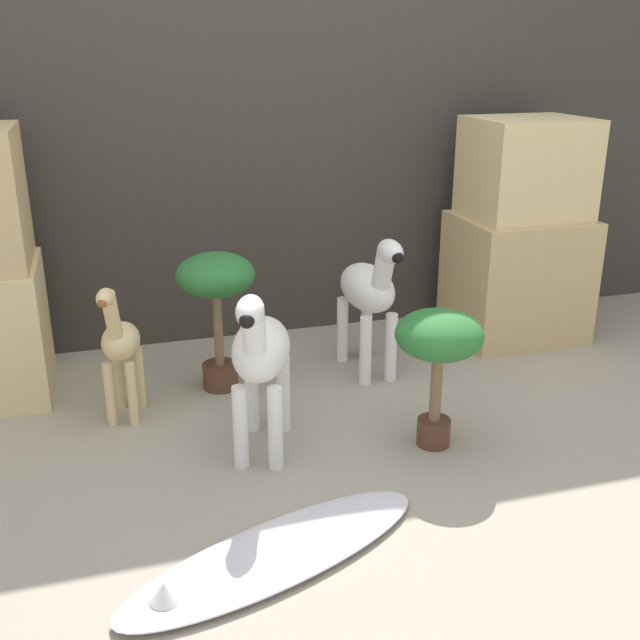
# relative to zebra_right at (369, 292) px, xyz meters

# --- Properties ---
(ground_plane) EXTENTS (14.00, 14.00, 0.00)m
(ground_plane) POSITION_rel_zebra_right_xyz_m (-0.38, -0.83, -0.37)
(ground_plane) COLOR #9E937F
(wall_back) EXTENTS (6.40, 0.08, 2.20)m
(wall_back) POSITION_rel_zebra_right_xyz_m (-0.38, 0.64, 0.73)
(wall_back) COLOR #38332D
(wall_back) RESTS_ON ground_plane
(rock_pillar_right) EXTENTS (0.58, 0.50, 1.04)m
(rock_pillar_right) POSITION_rel_zebra_right_xyz_m (0.84, 0.23, 0.12)
(rock_pillar_right) COLOR tan
(rock_pillar_right) RESTS_ON ground_plane
(zebra_right) EXTENTS (0.22, 0.50, 0.64)m
(zebra_right) POSITION_rel_zebra_right_xyz_m (0.00, 0.00, 0.00)
(zebra_right) COLOR white
(zebra_right) RESTS_ON ground_plane
(zebra_left) EXTENTS (0.31, 0.50, 0.64)m
(zebra_left) POSITION_rel_zebra_right_xyz_m (-0.59, -0.54, 0.00)
(zebra_left) COLOR white
(zebra_left) RESTS_ON ground_plane
(giraffe_figurine) EXTENTS (0.19, 0.33, 0.56)m
(giraffe_figurine) POSITION_rel_zebra_right_xyz_m (-1.04, -0.14, -0.07)
(giraffe_figurine) COLOR #E0C184
(giraffe_figurine) RESTS_ON ground_plane
(potted_palm_front) EXTENTS (0.31, 0.31, 0.58)m
(potted_palm_front) POSITION_rel_zebra_right_xyz_m (-0.64, 0.02, 0.07)
(potted_palm_front) COLOR #513323
(potted_palm_front) RESTS_ON ground_plane
(potted_palm_back) EXTENTS (0.30, 0.30, 0.51)m
(potted_palm_back) POSITION_rel_zebra_right_xyz_m (0.01, -0.66, 0.02)
(potted_palm_back) COLOR #513323
(potted_palm_back) RESTS_ON ground_plane
(surfboard) EXTENTS (1.00, 0.59, 0.08)m
(surfboard) POSITION_rel_zebra_right_xyz_m (-0.69, -1.13, -0.35)
(surfboard) COLOR silver
(surfboard) RESTS_ON ground_plane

